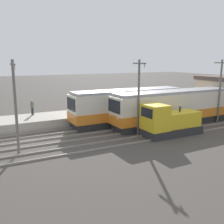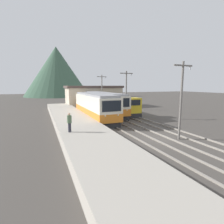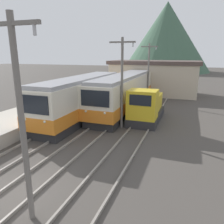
% 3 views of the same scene
% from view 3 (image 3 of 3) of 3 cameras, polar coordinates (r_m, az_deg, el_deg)
% --- Properties ---
extents(ground_plane, '(200.00, 200.00, 0.00)m').
position_cam_3_polar(ground_plane, '(10.82, -23.84, -18.53)').
color(ground_plane, '#47423D').
extents(track_center, '(1.54, 60.00, 0.14)m').
position_cam_3_polar(track_center, '(10.66, -23.06, -18.53)').
color(track_center, gray).
rests_on(track_center, ground).
extents(track_right, '(1.54, 60.00, 0.14)m').
position_cam_3_polar(track_right, '(9.15, -7.78, -23.52)').
color(track_right, gray).
rests_on(track_right, ground).
extents(commuter_train_left, '(2.84, 13.25, 3.73)m').
position_cam_3_polar(commuter_train_left, '(20.24, -7.85, 3.37)').
color(commuter_train_left, '#28282B').
rests_on(commuter_train_left, ground).
extents(commuter_train_center, '(2.84, 15.11, 3.69)m').
position_cam_3_polar(commuter_train_center, '(23.03, 3.26, 4.85)').
color(commuter_train_center, '#28282B').
rests_on(commuter_train_center, ground).
extents(shunting_locomotive, '(2.40, 5.77, 3.00)m').
position_cam_3_polar(shunting_locomotive, '(19.28, 8.94, 1.15)').
color(shunting_locomotive, '#28282B').
rests_on(shunting_locomotive, ground).
extents(catenary_mast_near, '(2.00, 0.20, 6.93)m').
position_cam_3_polar(catenary_mast_near, '(7.51, -22.57, -1.33)').
color(catenary_mast_near, slate).
rests_on(catenary_mast_near, ground).
extents(catenary_mast_mid, '(2.00, 0.20, 6.93)m').
position_cam_3_polar(catenary_mast_mid, '(16.86, 2.64, 8.26)').
color(catenary_mast_mid, slate).
rests_on(catenary_mast_mid, ground).
extents(catenary_mast_far, '(2.00, 0.20, 6.93)m').
position_cam_3_polar(catenary_mast_far, '(27.23, 9.49, 10.62)').
color(catenary_mast_far, slate).
rests_on(catenary_mast_far, ground).
extents(station_building, '(12.60, 6.30, 4.81)m').
position_cam_3_polar(station_building, '(32.85, 10.96, 8.88)').
color(station_building, beige).
rests_on(station_building, ground).
extents(mountain_backdrop, '(28.94, 28.94, 21.85)m').
position_cam_3_polar(mountain_backdrop, '(77.70, 13.94, 18.34)').
color(mountain_backdrop, '#3D5B47').
rests_on(mountain_backdrop, ground).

